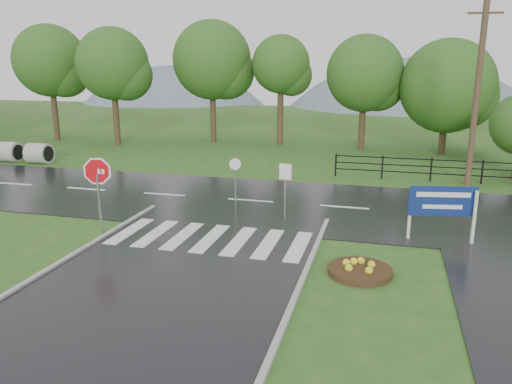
# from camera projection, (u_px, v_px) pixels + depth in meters

# --- Properties ---
(ground) EXTENTS (120.00, 120.00, 0.00)m
(ground) POSITION_uv_depth(u_px,v_px,m) (140.00, 308.00, 12.07)
(ground) COLOR #2F5A1E
(ground) RESTS_ON ground
(main_road) EXTENTS (90.00, 8.00, 0.04)m
(main_road) POSITION_uv_depth(u_px,v_px,m) (250.00, 201.00, 21.43)
(main_road) COLOR black
(main_road) RESTS_ON ground
(walkway) EXTENTS (2.20, 11.00, 0.04)m
(walkway) POSITION_uv_depth(u_px,v_px,m) (490.00, 279.00, 13.70)
(walkway) COLOR #232326
(walkway) RESTS_ON ground
(crosswalk) EXTENTS (6.50, 2.80, 0.02)m
(crosswalk) POSITION_uv_depth(u_px,v_px,m) (211.00, 238.00, 16.73)
(crosswalk) COLOR silver
(crosswalk) RESTS_ON ground
(fence_west) EXTENTS (9.58, 0.08, 1.20)m
(fence_west) POSITION_uv_depth(u_px,v_px,m) (431.00, 167.00, 24.94)
(fence_west) COLOR black
(fence_west) RESTS_ON ground
(hills) EXTENTS (102.00, 48.00, 48.00)m
(hills) POSITION_uv_depth(u_px,v_px,m) (369.00, 208.00, 75.92)
(hills) COLOR slate
(hills) RESTS_ON ground
(treeline) EXTENTS (83.20, 5.20, 10.00)m
(treeline) POSITION_uv_depth(u_px,v_px,m) (318.00, 150.00, 34.29)
(treeline) COLOR #28561A
(treeline) RESTS_ON ground
(culvert_pipes) EXTENTS (5.50, 1.20, 1.20)m
(culvert_pipes) POSITION_uv_depth(u_px,v_px,m) (9.00, 152.00, 30.05)
(culvert_pipes) COLOR #9E9B93
(culvert_pipes) RESTS_ON ground
(stop_sign) EXTENTS (1.23, 0.35, 2.86)m
(stop_sign) POSITION_uv_depth(u_px,v_px,m) (98.00, 178.00, 16.87)
(stop_sign) COLOR #939399
(stop_sign) RESTS_ON ground
(estate_billboard) EXTENTS (2.15, 0.44, 1.90)m
(estate_billboard) POSITION_uv_depth(u_px,v_px,m) (443.00, 204.00, 16.22)
(estate_billboard) COLOR silver
(estate_billboard) RESTS_ON ground
(flower_bed) EXTENTS (1.80, 1.80, 0.36)m
(flower_bed) POSITION_uv_depth(u_px,v_px,m) (360.00, 270.00, 13.98)
(flower_bed) COLOR #332111
(flower_bed) RESTS_ON ground
(reg_sign_small) EXTENTS (0.48, 0.12, 2.18)m
(reg_sign_small) POSITION_uv_depth(u_px,v_px,m) (285.00, 181.00, 18.43)
(reg_sign_small) COLOR #939399
(reg_sign_small) RESTS_ON ground
(reg_sign_round) EXTENTS (0.45, 0.18, 2.04)m
(reg_sign_round) POSITION_uv_depth(u_px,v_px,m) (235.00, 176.00, 20.30)
(reg_sign_round) COLOR #939399
(reg_sign_round) RESTS_ON ground
(utility_pole_east) EXTENTS (1.53, 0.29, 8.62)m
(utility_pole_east) POSITION_uv_depth(u_px,v_px,m) (477.00, 94.00, 23.15)
(utility_pole_east) COLOR #473523
(utility_pole_east) RESTS_ON ground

